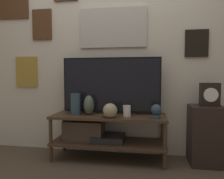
{
  "coord_description": "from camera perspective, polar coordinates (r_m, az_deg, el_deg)",
  "views": [
    {
      "loc": [
        0.45,
        -2.18,
        0.97
      ],
      "look_at": [
        0.04,
        0.26,
        0.81
      ],
      "focal_mm": 35.0,
      "sensor_mm": 36.0,
      "label": 1
    }
  ],
  "objects": [
    {
      "name": "vase_urn_stoneware",
      "position": [
        2.54,
        -6.07,
        -4.08
      ],
      "size": [
        0.12,
        0.14,
        0.22
      ],
      "color": "#4C5647",
      "rests_on": "media_console"
    },
    {
      "name": "media_console",
      "position": [
        2.58,
        -3.24,
        -10.76
      ],
      "size": [
        1.3,
        0.45,
        0.52
      ],
      "color": "#422D1E",
      "rests_on": "ground_plane"
    },
    {
      "name": "vase_tall_ceramic",
      "position": [
        2.56,
        -9.5,
        -3.79
      ],
      "size": [
        0.11,
        0.11,
        0.25
      ],
      "color": "#2D4251",
      "rests_on": "media_console"
    },
    {
      "name": "television",
      "position": [
        2.58,
        -0.24,
        1.19
      ],
      "size": [
        1.16,
        0.05,
        0.67
      ],
      "color": "black",
      "rests_on": "media_console"
    },
    {
      "name": "vase_round_glass",
      "position": [
        2.35,
        -0.51,
        -5.51
      ],
      "size": [
        0.16,
        0.16,
        0.16
      ],
      "color": "tan",
      "rests_on": "media_console"
    },
    {
      "name": "decorative_bust",
      "position": [
        2.35,
        11.47,
        -5.47
      ],
      "size": [
        0.11,
        0.11,
        0.15
      ],
      "color": "#2D4251",
      "rests_on": "media_console"
    },
    {
      "name": "ground_plane",
      "position": [
        2.42,
        -2.08,
        -19.88
      ],
      "size": [
        12.0,
        12.0,
        0.0
      ],
      "primitive_type": "plane",
      "color": "#4C3D2D"
    },
    {
      "name": "wall_back",
      "position": [
        2.78,
        -0.1,
        11.7
      ],
      "size": [
        6.4,
        0.08,
        2.7
      ],
      "color": "beige",
      "rests_on": "ground_plane"
    },
    {
      "name": "candle_jar",
      "position": [
        2.44,
        3.91,
        -5.59
      ],
      "size": [
        0.09,
        0.09,
        0.12
      ],
      "color": "silver",
      "rests_on": "media_console"
    },
    {
      "name": "side_table",
      "position": [
        2.65,
        23.28,
        -10.83
      ],
      "size": [
        0.35,
        0.35,
        0.64
      ],
      "color": "black",
      "rests_on": "ground_plane"
    },
    {
      "name": "mantel_clock",
      "position": [
        2.57,
        24.15,
        -1.19
      ],
      "size": [
        0.2,
        0.11,
        0.25
      ],
      "color": "black",
      "rests_on": "side_table"
    }
  ]
}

